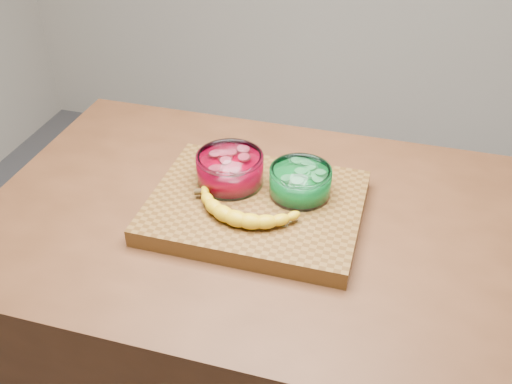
# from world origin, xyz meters

# --- Properties ---
(counter) EXTENTS (1.20, 0.80, 0.90)m
(counter) POSITION_xyz_m (0.00, 0.00, 0.45)
(counter) COLOR #522D18
(counter) RESTS_ON ground
(cutting_board) EXTENTS (0.45, 0.35, 0.04)m
(cutting_board) POSITION_xyz_m (0.00, 0.00, 0.92)
(cutting_board) COLOR brown
(cutting_board) RESTS_ON counter
(bowl_red) EXTENTS (0.15, 0.15, 0.07)m
(bowl_red) POSITION_xyz_m (-0.07, 0.05, 0.97)
(bowl_red) COLOR white
(bowl_red) RESTS_ON cutting_board
(bowl_green) EXTENTS (0.13, 0.13, 0.06)m
(bowl_green) POSITION_xyz_m (0.09, 0.05, 0.97)
(bowl_green) COLOR white
(bowl_green) RESTS_ON cutting_board
(banana) EXTENTS (0.26, 0.13, 0.04)m
(banana) POSITION_xyz_m (-0.01, -0.06, 0.96)
(banana) COLOR gold
(banana) RESTS_ON cutting_board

